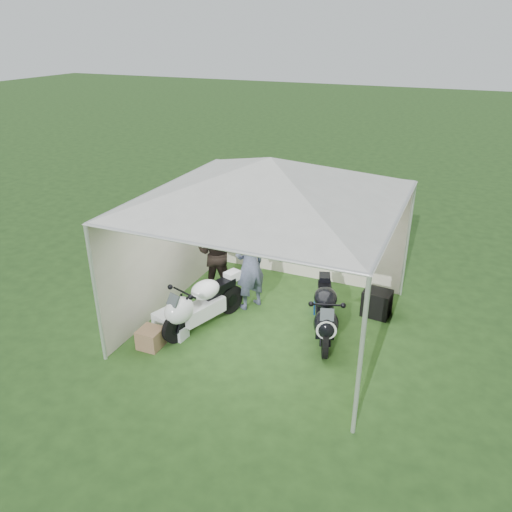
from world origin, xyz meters
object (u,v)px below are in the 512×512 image
object	(u,v)px
paddock_stand	(323,307)
crate_0	(169,322)
crate_2	(178,332)
person_blue_jacket	(250,265)
equipment_box	(377,303)
canopy_tent	(271,183)
crate_1	(151,338)
motorcycle_black	(325,313)
motorcycle_white	(200,303)
person_dark_jacket	(217,253)

from	to	relation	value
paddock_stand	crate_0	distance (m)	2.80
paddock_stand	crate_2	size ratio (longest dim) A/B	1.06
person_blue_jacket	equipment_box	bearing A→B (deg)	134.53
canopy_tent	crate_1	bearing A→B (deg)	-136.00
crate_0	motorcycle_black	bearing A→B (deg)	18.45
motorcycle_white	person_dark_jacket	distance (m)	1.45
motorcycle_black	crate_1	bearing A→B (deg)	-169.16
motorcycle_black	crate_2	bearing A→B (deg)	-174.53
person_dark_jacket	equipment_box	bearing A→B (deg)	177.98
paddock_stand	crate_1	distance (m)	3.15
paddock_stand	person_dark_jacket	world-z (taller)	person_dark_jacket
person_dark_jacket	motorcycle_black	bearing A→B (deg)	154.28
person_dark_jacket	motorcycle_white	bearing A→B (deg)	97.58
motorcycle_black	person_dark_jacket	distance (m)	2.58
canopy_tent	motorcycle_black	size ratio (longest dim) A/B	3.26
motorcycle_white	motorcycle_black	world-z (taller)	motorcycle_white
person_blue_jacket	motorcycle_black	bearing A→B (deg)	102.26
crate_2	person_dark_jacket	bearing A→B (deg)	94.72
person_blue_jacket	crate_0	size ratio (longest dim) A/B	3.55
motorcycle_black	person_blue_jacket	distance (m)	1.68
motorcycle_black	crate_2	xyz separation A→B (m)	(-2.29, -0.98, -0.38)
motorcycle_white	paddock_stand	distance (m)	2.29
person_dark_jacket	equipment_box	size ratio (longest dim) A/B	3.36
motorcycle_white	motorcycle_black	size ratio (longest dim) A/B	1.01
motorcycle_black	person_dark_jacket	world-z (taller)	person_dark_jacket
motorcycle_black	equipment_box	distance (m)	1.31
equipment_box	motorcycle_black	bearing A→B (deg)	-121.38
motorcycle_black	equipment_box	bearing A→B (deg)	40.94
paddock_stand	crate_0	size ratio (longest dim) A/B	0.68
canopy_tent	person_dark_jacket	size ratio (longest dim) A/B	3.44
equipment_box	crate_2	size ratio (longest dim) A/B	1.58
equipment_box	crate_1	size ratio (longest dim) A/B	1.33
motorcycle_black	crate_1	size ratio (longest dim) A/B	4.71
paddock_stand	equipment_box	xyz separation A→B (m)	(0.92, 0.32, 0.12)
person_dark_jacket	crate_0	distance (m)	1.77
person_blue_jacket	crate_0	xyz separation A→B (m)	(-0.96, -1.31, -0.70)
paddock_stand	person_blue_jacket	bearing A→B (deg)	-166.96
crate_0	person_blue_jacket	bearing A→B (deg)	53.78
paddock_stand	crate_2	world-z (taller)	paddock_stand
motorcycle_white	crate_2	distance (m)	0.60
paddock_stand	person_blue_jacket	distance (m)	1.55
motorcycle_black	paddock_stand	xyz separation A→B (m)	(-0.25, 0.78, -0.37)
motorcycle_white	motorcycle_black	xyz separation A→B (m)	(2.06, 0.57, -0.01)
motorcycle_white	crate_0	world-z (taller)	motorcycle_white
paddock_stand	person_dark_jacket	bearing A→B (deg)	179.43
crate_0	crate_1	size ratio (longest dim) A/B	1.32
motorcycle_black	crate_2	distance (m)	2.51
paddock_stand	equipment_box	size ratio (longest dim) A/B	0.67
person_dark_jacket	crate_1	bearing A→B (deg)	79.42
motorcycle_black	person_dark_jacket	bearing A→B (deg)	144.18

